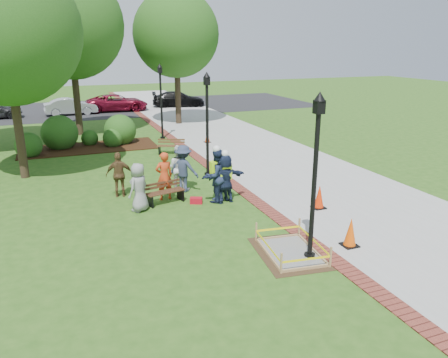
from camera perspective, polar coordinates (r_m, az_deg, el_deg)
name	(u,v)px	position (r m, az deg, el deg)	size (l,w,h in m)	color
ground	(223,222)	(13.66, -0.12, -5.63)	(100.00, 100.00, 0.00)	#285116
sidewalk	(242,144)	(24.33, 2.33, 4.65)	(6.00, 60.00, 0.02)	#9E9E99
brick_edging	(185,148)	(23.24, -5.05, 4.01)	(0.50, 60.00, 0.03)	maroon
mulch_bed	(89,148)	(24.36, -17.22, 3.93)	(7.00, 3.00, 0.05)	#381E0F
parking_lot	(110,108)	(39.36, -14.70, 8.95)	(36.00, 12.00, 0.01)	black
wet_concrete_pad	(291,245)	(11.77, 8.74, -8.53)	(1.97, 2.49, 0.55)	#47331E
bench_near	(165,197)	(15.29, -7.66, -2.30)	(1.42, 0.74, 0.73)	#55361D
bench_far	(171,149)	(22.14, -6.91, 3.87)	(1.42, 0.92, 0.73)	brown
cone_front	(350,233)	(12.42, 16.19, -6.77)	(0.42, 0.42, 0.84)	black
cone_back	(319,197)	(14.95, 12.33, -2.35)	(0.42, 0.42, 0.83)	black
cone_far	(207,137)	(24.54, -2.19, 5.53)	(0.35, 0.35, 0.69)	black
toolbox	(196,200)	(15.20, -3.65, -2.82)	(0.42, 0.23, 0.21)	#B20D1D
lamp_near	(315,165)	(10.86, 11.85, 1.76)	(0.28, 0.28, 4.26)	black
lamp_mid	(207,117)	(17.94, -2.21, 8.16)	(0.28, 0.28, 4.26)	black
lamp_far	(161,96)	(25.56, -8.24, 10.72)	(0.28, 0.28, 4.26)	black
tree_left	(5,30)	(19.23, -26.73, 16.96)	(5.69, 5.69, 8.65)	#3D2D1E
tree_back	(70,25)	(27.78, -19.52, 18.42)	(6.14, 6.14, 9.41)	#3D2D1E
tree_right	(176,34)	(30.33, -6.28, 18.30)	(5.67, 5.67, 8.76)	#3D2D1E
shrub_a	(30,157)	(23.53, -24.01, 2.70)	(1.30, 1.30, 1.30)	#1F4B15
shrub_b	(61,148)	(24.82, -20.48, 3.80)	(1.90, 1.90, 1.90)	#1F4B15
shrub_c	(114,146)	(24.42, -14.23, 4.16)	(1.08, 1.08, 1.08)	#1F4B15
shrub_d	(121,144)	(25.01, -13.31, 4.53)	(1.75, 1.75, 1.75)	#1F4B15
shrub_e	(90,145)	(25.07, -17.05, 4.26)	(0.90, 0.90, 0.90)	#1F4B15
casual_person_a	(139,187)	(14.56, -11.07, -1.09)	(0.62, 0.59, 1.63)	gray
casual_person_b	(164,176)	(15.48, -7.82, 0.38)	(0.58, 0.41, 1.72)	red
casual_person_c	(178,168)	(16.47, -5.97, 1.47)	(0.65, 0.61, 1.72)	silver
casual_person_d	(119,175)	(16.09, -13.50, 0.55)	(0.57, 0.42, 1.64)	brown
casual_person_e	(184,169)	(16.25, -5.30, 1.36)	(0.66, 0.65, 1.76)	#2C354E
hivis_worker_a	(225,177)	(15.04, 0.13, 0.32)	(0.57, 0.39, 1.87)	#1B2A46
hivis_worker_b	(217,173)	(15.33, -0.86, 0.76)	(0.68, 0.61, 1.94)	#161C39
hivis_worker_c	(217,174)	(15.07, -0.98, 0.60)	(0.67, 0.52, 2.02)	#1D234B
parked_car_b	(72,115)	(36.46, -19.28, 7.93)	(4.31, 1.88, 1.41)	#BBBBC1
parked_car_c	(118,111)	(37.47, -13.72, 8.62)	(4.57, 1.99, 1.49)	maroon
parked_car_d	(179,107)	(39.30, -5.94, 9.40)	(4.40, 1.91, 1.43)	black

